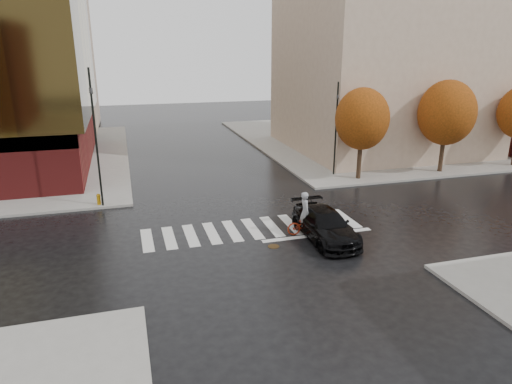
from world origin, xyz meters
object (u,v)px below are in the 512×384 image
Objects in this scene: cyclist at (306,220)px; traffic_light_ne at (336,124)px; sedan at (325,225)px; traffic_light_nw at (95,128)px; fire_hydrant at (99,199)px.

traffic_light_ne is at bearing -27.48° from cyclist.
cyclist is (-0.70, 0.80, 0.03)m from sedan.
sedan is 0.64× the size of traffic_light_nw.
cyclist is 0.28× the size of traffic_light_nw.
sedan is 13.87m from fire_hydrant.
sedan is at bearing -36.75° from fire_hydrant.
traffic_light_ne is at bearing 8.03° from fire_hydrant.
traffic_light_nw reaches higher than cyclist.
traffic_light_ne is at bearing 80.77° from traffic_light_nw.
sedan is 1.06m from cyclist.
fire_hydrant is (-10.41, 7.50, -0.26)m from cyclist.
traffic_light_ne reaches higher than fire_hydrant.
fire_hydrant is at bearing 59.32° from cyclist.
cyclist is at bearing 36.35° from traffic_light_nw.
traffic_light_ne reaches higher than sedan.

